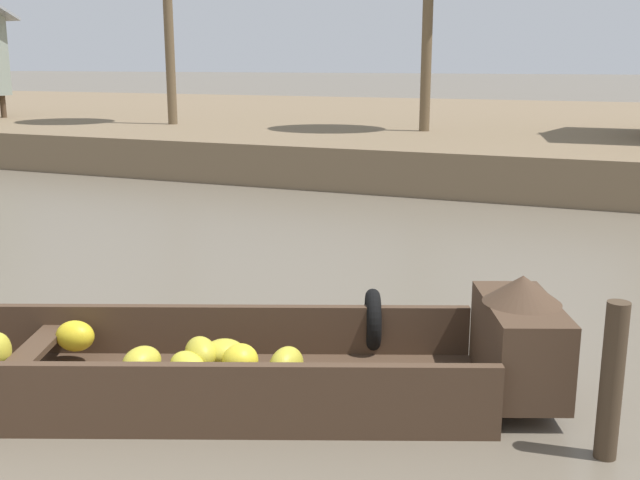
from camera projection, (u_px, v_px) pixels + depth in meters
ground_plane at (394, 225)px, 11.45m from camera, size 300.00×300.00×0.00m
riverbank_strip at (515, 130)px, 22.50m from camera, size 160.00×20.00×0.84m
banana_boat at (164, 359)px, 5.50m from camera, size 5.66×3.09×0.95m
mooring_post at (612, 381)px, 4.62m from camera, size 0.14×0.14×1.02m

